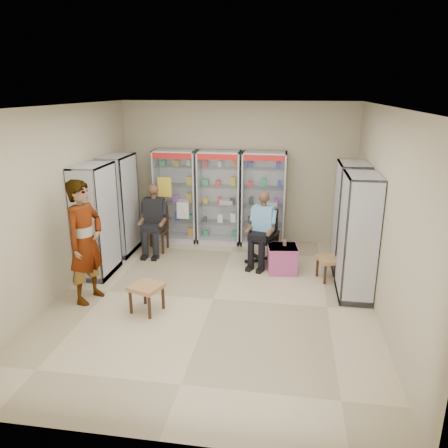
# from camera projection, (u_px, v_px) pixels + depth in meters

# --- Properties ---
(floor) EXTENTS (6.00, 6.00, 0.00)m
(floor) POSITION_uv_depth(u_px,v_px,m) (213.00, 299.00, 7.02)
(floor) COLOR #C4AF88
(floor) RESTS_ON ground
(room_shell) EXTENTS (5.02, 6.02, 3.01)m
(room_shell) POSITION_uv_depth(u_px,v_px,m) (212.00, 179.00, 6.44)
(room_shell) COLOR tan
(room_shell) RESTS_ON ground
(cabinet_back_left) EXTENTS (0.90, 0.50, 2.00)m
(cabinet_back_left) POSITION_uv_depth(u_px,v_px,m) (176.00, 196.00, 9.49)
(cabinet_back_left) COLOR #A6A8AD
(cabinet_back_left) RESTS_ON floor
(cabinet_back_mid) EXTENTS (0.90, 0.50, 2.00)m
(cabinet_back_mid) POSITION_uv_depth(u_px,v_px,m) (219.00, 198.00, 9.35)
(cabinet_back_mid) COLOR #B0B1B7
(cabinet_back_mid) RESTS_ON floor
(cabinet_back_right) EXTENTS (0.90, 0.50, 2.00)m
(cabinet_back_right) POSITION_uv_depth(u_px,v_px,m) (264.00, 199.00, 9.22)
(cabinet_back_right) COLOR #9EA2A5
(cabinet_back_right) RESTS_ON floor
(cabinet_right_far) EXTENTS (0.90, 0.50, 2.00)m
(cabinet_right_far) POSITION_uv_depth(u_px,v_px,m) (349.00, 218.00, 7.91)
(cabinet_right_far) COLOR #B8BBC0
(cabinet_right_far) RESTS_ON floor
(cabinet_right_near) EXTENTS (0.90, 0.50, 2.00)m
(cabinet_right_near) POSITION_uv_depth(u_px,v_px,m) (358.00, 237.00, 6.87)
(cabinet_right_near) COLOR #BABBC2
(cabinet_right_near) RESTS_ON floor
(cabinet_left_far) EXTENTS (0.90, 0.50, 2.00)m
(cabinet_left_far) POSITION_uv_depth(u_px,v_px,m) (119.00, 205.00, 8.75)
(cabinet_left_far) COLOR #B5B7BD
(cabinet_left_far) RESTS_ON floor
(cabinet_left_near) EXTENTS (0.90, 0.50, 2.00)m
(cabinet_left_near) POSITION_uv_depth(u_px,v_px,m) (96.00, 221.00, 7.71)
(cabinet_left_near) COLOR #A5A8AD
(cabinet_left_near) RESTS_ON floor
(wooden_chair) EXTENTS (0.42, 0.42, 0.94)m
(wooden_chair) POSITION_uv_depth(u_px,v_px,m) (156.00, 229.00, 9.00)
(wooden_chair) COLOR black
(wooden_chair) RESTS_ON floor
(seated_customer) EXTENTS (0.44, 0.60, 1.34)m
(seated_customer) POSITION_uv_depth(u_px,v_px,m) (155.00, 220.00, 8.89)
(seated_customer) COLOR black
(seated_customer) RESTS_ON floor
(office_chair) EXTENTS (0.71, 0.71, 1.05)m
(office_chair) POSITION_uv_depth(u_px,v_px,m) (263.00, 237.00, 8.36)
(office_chair) COLOR black
(office_chair) RESTS_ON floor
(seated_shopkeeper) EXTENTS (0.59, 0.71, 1.33)m
(seated_shopkeeper) POSITION_uv_depth(u_px,v_px,m) (263.00, 230.00, 8.27)
(seated_shopkeeper) COLOR #78A3ED
(seated_shopkeeper) RESTS_ON floor
(pink_trunk) EXTENTS (0.57, 0.55, 0.49)m
(pink_trunk) POSITION_uv_depth(u_px,v_px,m) (282.00, 259.00, 8.01)
(pink_trunk) COLOR #BF4CA0
(pink_trunk) RESTS_ON floor
(tea_glass) EXTENTS (0.07, 0.07, 0.11)m
(tea_glass) POSITION_uv_depth(u_px,v_px,m) (285.00, 243.00, 7.96)
(tea_glass) COLOR #521907
(tea_glass) RESTS_ON pink_trunk
(woven_stool_a) EXTENTS (0.53, 0.53, 0.41)m
(woven_stool_a) POSITION_uv_depth(u_px,v_px,m) (330.00, 269.00, 7.69)
(woven_stool_a) COLOR #AA7F48
(woven_stool_a) RESTS_ON floor
(woven_stool_b) EXTENTS (0.55, 0.55, 0.43)m
(woven_stool_b) POSITION_uv_depth(u_px,v_px,m) (147.00, 298.00, 6.59)
(woven_stool_b) COLOR olive
(woven_stool_b) RESTS_ON floor
(standing_man) EXTENTS (0.63, 0.81, 1.96)m
(standing_man) POSITION_uv_depth(u_px,v_px,m) (85.00, 242.00, 6.73)
(standing_man) COLOR gray
(standing_man) RESTS_ON floor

